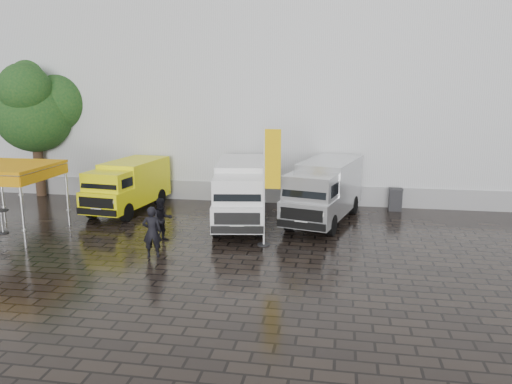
{
  "coord_description": "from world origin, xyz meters",
  "views": [
    {
      "loc": [
        3.25,
        -17.38,
        6.06
      ],
      "look_at": [
        -0.09,
        2.2,
        1.79
      ],
      "focal_mm": 35.0,
      "sensor_mm": 36.0,
      "label": 1
    }
  ],
  "objects_px": {
    "van_yellow": "(128,187)",
    "wheelie_bin": "(395,199)",
    "canopy_tent": "(7,169)",
    "person_tent": "(162,220)",
    "van_white": "(241,194)",
    "flagpole": "(269,180)",
    "van_silver": "(324,192)",
    "cocktail_table": "(2,222)",
    "person_front": "(152,232)"
  },
  "relations": [
    {
      "from": "canopy_tent",
      "to": "van_silver",
      "type": "bearing_deg",
      "value": 18.32
    },
    {
      "from": "van_yellow",
      "to": "flagpole",
      "type": "xyz_separation_m",
      "value": [
        7.53,
        -4.12,
        1.37
      ]
    },
    {
      "from": "wheelie_bin",
      "to": "person_front",
      "type": "bearing_deg",
      "value": -135.37
    },
    {
      "from": "van_white",
      "to": "person_tent",
      "type": "distance_m",
      "value": 4.0
    },
    {
      "from": "van_white",
      "to": "flagpole",
      "type": "xyz_separation_m",
      "value": [
        1.67,
        -2.91,
        1.23
      ]
    },
    {
      "from": "flagpole",
      "to": "person_front",
      "type": "distance_m",
      "value": 4.69
    },
    {
      "from": "flagpole",
      "to": "canopy_tent",
      "type": "bearing_deg",
      "value": -178.44
    },
    {
      "from": "van_silver",
      "to": "wheelie_bin",
      "type": "bearing_deg",
      "value": 51.95
    },
    {
      "from": "canopy_tent",
      "to": "van_yellow",
      "type": "bearing_deg",
      "value": 54.65
    },
    {
      "from": "cocktail_table",
      "to": "van_silver",
      "type": "bearing_deg",
      "value": 17.58
    },
    {
      "from": "van_yellow",
      "to": "canopy_tent",
      "type": "height_order",
      "value": "canopy_tent"
    },
    {
      "from": "cocktail_table",
      "to": "person_tent",
      "type": "xyz_separation_m",
      "value": [
        6.94,
        0.14,
        0.37
      ]
    },
    {
      "from": "van_yellow",
      "to": "canopy_tent",
      "type": "distance_m",
      "value": 5.62
    },
    {
      "from": "person_front",
      "to": "person_tent",
      "type": "relative_size",
      "value": 1.08
    },
    {
      "from": "flagpole",
      "to": "cocktail_table",
      "type": "bearing_deg",
      "value": -178.61
    },
    {
      "from": "person_tent",
      "to": "van_silver",
      "type": "bearing_deg",
      "value": -6.24
    },
    {
      "from": "van_silver",
      "to": "canopy_tent",
      "type": "bearing_deg",
      "value": -147.4
    },
    {
      "from": "van_silver",
      "to": "canopy_tent",
      "type": "height_order",
      "value": "canopy_tent"
    },
    {
      "from": "canopy_tent",
      "to": "person_front",
      "type": "xyz_separation_m",
      "value": [
        6.74,
        -1.7,
        -1.8
      ]
    },
    {
      "from": "van_silver",
      "to": "flagpole",
      "type": "height_order",
      "value": "flagpole"
    },
    {
      "from": "flagpole",
      "to": "person_front",
      "type": "bearing_deg",
      "value": -153.03
    },
    {
      "from": "van_white",
      "to": "van_silver",
      "type": "bearing_deg",
      "value": 6.25
    },
    {
      "from": "person_tent",
      "to": "wheelie_bin",
      "type": "bearing_deg",
      "value": -4.51
    },
    {
      "from": "van_silver",
      "to": "wheelie_bin",
      "type": "xyz_separation_m",
      "value": [
        3.4,
        2.63,
        -0.8
      ]
    },
    {
      "from": "flagpole",
      "to": "van_white",
      "type": "bearing_deg",
      "value": 119.83
    },
    {
      "from": "person_tent",
      "to": "canopy_tent",
      "type": "bearing_deg",
      "value": 142.22
    },
    {
      "from": "van_yellow",
      "to": "wheelie_bin",
      "type": "relative_size",
      "value": 4.73
    },
    {
      "from": "van_silver",
      "to": "canopy_tent",
      "type": "distance_m",
      "value": 13.36
    },
    {
      "from": "flagpole",
      "to": "wheelie_bin",
      "type": "height_order",
      "value": "flagpole"
    },
    {
      "from": "van_yellow",
      "to": "van_white",
      "type": "height_order",
      "value": "van_white"
    },
    {
      "from": "van_silver",
      "to": "person_tent",
      "type": "xyz_separation_m",
      "value": [
        -6.18,
        -4.01,
        -0.48
      ]
    },
    {
      "from": "person_front",
      "to": "van_white",
      "type": "bearing_deg",
      "value": -128.96
    },
    {
      "from": "van_white",
      "to": "canopy_tent",
      "type": "relative_size",
      "value": 1.86
    },
    {
      "from": "van_silver",
      "to": "van_yellow",
      "type": "bearing_deg",
      "value": -167.13
    },
    {
      "from": "cocktail_table",
      "to": "wheelie_bin",
      "type": "relative_size",
      "value": 0.9
    },
    {
      "from": "van_yellow",
      "to": "person_front",
      "type": "relative_size",
      "value": 2.8
    },
    {
      "from": "van_white",
      "to": "person_front",
      "type": "relative_size",
      "value": 3.34
    },
    {
      "from": "van_white",
      "to": "cocktail_table",
      "type": "height_order",
      "value": "van_white"
    },
    {
      "from": "van_silver",
      "to": "cocktail_table",
      "type": "height_order",
      "value": "van_silver"
    },
    {
      "from": "van_yellow",
      "to": "cocktail_table",
      "type": "relative_size",
      "value": 5.25
    },
    {
      "from": "van_yellow",
      "to": "person_front",
      "type": "height_order",
      "value": "van_yellow"
    },
    {
      "from": "canopy_tent",
      "to": "wheelie_bin",
      "type": "relative_size",
      "value": 3.03
    },
    {
      "from": "person_front",
      "to": "flagpole",
      "type": "bearing_deg",
      "value": -167.41
    },
    {
      "from": "van_silver",
      "to": "person_front",
      "type": "xyz_separation_m",
      "value": [
        -5.87,
        -5.88,
        -0.42
      ]
    },
    {
      "from": "van_yellow",
      "to": "wheelie_bin",
      "type": "bearing_deg",
      "value": 17.28
    },
    {
      "from": "van_yellow",
      "to": "canopy_tent",
      "type": "bearing_deg",
      "value": -118.6
    },
    {
      "from": "canopy_tent",
      "to": "person_tent",
      "type": "xyz_separation_m",
      "value": [
        6.43,
        0.16,
        -1.86
      ]
    },
    {
      "from": "van_yellow",
      "to": "flagpole",
      "type": "height_order",
      "value": "flagpole"
    },
    {
      "from": "canopy_tent",
      "to": "person_tent",
      "type": "height_order",
      "value": "canopy_tent"
    },
    {
      "from": "canopy_tent",
      "to": "cocktail_table",
      "type": "height_order",
      "value": "canopy_tent"
    }
  ]
}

